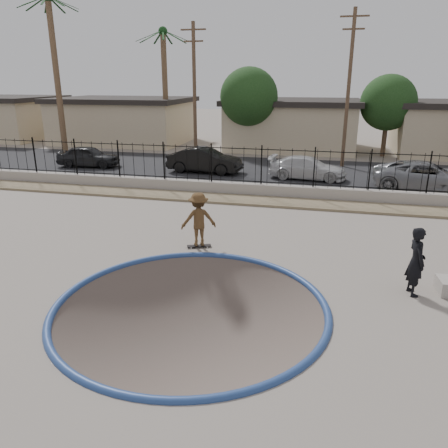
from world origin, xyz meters
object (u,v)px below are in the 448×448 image
skateboard (199,246)px  car_d (427,176)px  car_c (307,168)px  videographer (416,261)px  car_a (88,156)px  car_b (205,160)px  skater (199,222)px

skateboard → car_d: bearing=27.1°
car_c → videographer: bearing=-160.3°
videographer → car_c: 14.02m
skateboard → car_a: size_ratio=0.21×
videographer → car_b: bearing=22.0°
videographer → car_c: videographer is taller
car_c → car_d: size_ratio=0.83×
skater → car_a: 16.32m
skater → car_b: bearing=-99.6°
car_b → car_c: car_b is taller
videographer → car_a: (-17.60, 13.91, -0.23)m
skateboard → car_c: 12.03m
skater → car_d: (9.04, 10.40, -0.15)m
videographer → car_a: size_ratio=0.47×
car_c → car_a: bearing=93.5°
car_a → car_b: size_ratio=0.88×
car_b → car_d: 12.37m
car_c → car_d: bearing=-96.6°
car_a → car_d: car_d is taller
car_a → car_c: size_ratio=0.91×
car_a → car_b: 7.84m
videographer → car_b: 17.00m
skater → car_a: (-11.07, 12.00, -0.20)m
skateboard → car_d: (9.04, 10.40, 0.71)m
skater → car_a: bearing=-71.9°
skateboard → videographer: videographer is taller
car_a → car_c: bearing=-96.6°
skateboard → car_b: (-3.22, 12.00, 0.72)m
skateboard → videographer: bearing=-38.2°
skater → skateboard: skater is taller
car_a → skateboard: bearing=-142.4°
skater → car_d: size_ratio=0.35×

